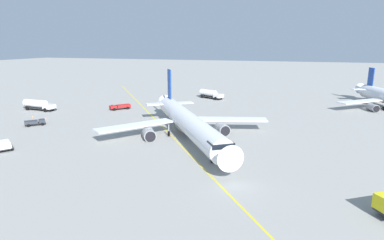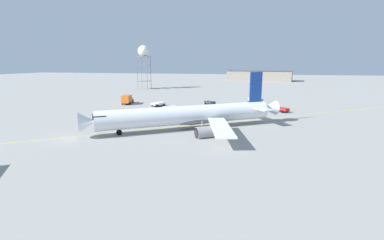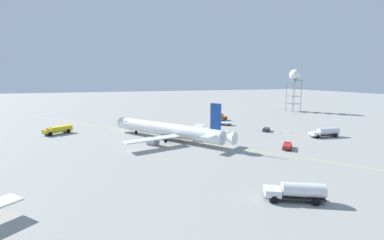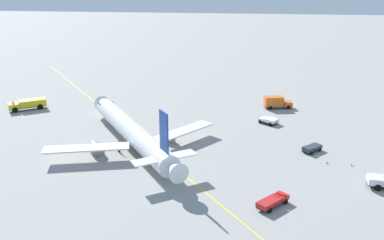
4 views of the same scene
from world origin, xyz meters
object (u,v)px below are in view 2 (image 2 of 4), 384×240
object	(u,v)px
airliner_main	(190,116)
radar_tower	(143,53)
baggage_truck_truck	(210,103)
catering_truck_truck	(127,99)
safety_cone_near	(226,104)
safety_cone_mid	(229,102)
pushback_tug_truck	(159,104)
fuel_tanker_truck	(253,97)
ops_pickup_truck	(279,109)

from	to	relation	value
airliner_main	radar_tower	size ratio (longest dim) A/B	1.66
baggage_truck_truck	catering_truck_truck	bearing A→B (deg)	-125.86
safety_cone_near	safety_cone_mid	size ratio (longest dim) A/B	1.00
safety_cone_mid	pushback_tug_truck	bearing A→B (deg)	32.97
catering_truck_truck	baggage_truck_truck	size ratio (longest dim) A/B	1.71
safety_cone_near	baggage_truck_truck	bearing A→B (deg)	20.13
catering_truck_truck	baggage_truck_truck	bearing A→B (deg)	-91.22
fuel_tanker_truck	safety_cone_near	xyz separation A→B (m)	(8.73, 10.23, -1.31)
pushback_tug_truck	baggage_truck_truck	distance (m)	17.53
baggage_truck_truck	safety_cone_near	bearing A→B (deg)	63.36
ops_pickup_truck	safety_cone_mid	world-z (taller)	ops_pickup_truck
pushback_tug_truck	airliner_main	bearing A→B (deg)	67.97
baggage_truck_truck	radar_tower	xyz separation A→B (m)	(45.05, -48.28, 18.44)
fuel_tanker_truck	catering_truck_truck	world-z (taller)	catering_truck_truck
pushback_tug_truck	catering_truck_truck	distance (m)	12.67
pushback_tug_truck	ops_pickup_truck	bearing A→B (deg)	123.99
airliner_main	safety_cone_near	xyz separation A→B (m)	(-3.45, -37.47, -2.65)
catering_truck_truck	ops_pickup_truck	bearing A→B (deg)	-105.81
baggage_truck_truck	safety_cone_mid	xyz separation A→B (m)	(-5.88, -6.29, -0.44)
safety_cone_mid	catering_truck_truck	bearing A→B (deg)	18.99
airliner_main	fuel_tanker_truck	bearing A→B (deg)	-138.54
airliner_main	pushback_tug_truck	xyz separation A→B (m)	(17.72, -27.74, -2.12)
airliner_main	radar_tower	xyz separation A→B (m)	(47.04, -83.75, 16.24)
pushback_tug_truck	safety_cone_near	xyz separation A→B (m)	(-21.17, -9.73, -0.53)
airliner_main	safety_cone_near	distance (m)	37.72
ops_pickup_truck	safety_cone_near	world-z (taller)	ops_pickup_truck
fuel_tanker_truck	safety_cone_near	distance (m)	13.51
safety_cone_near	catering_truck_truck	bearing A→B (deg)	12.46
airliner_main	safety_cone_near	bearing A→B (deg)	-129.47
safety_cone_mid	baggage_truck_truck	bearing A→B (deg)	46.91
baggage_truck_truck	pushback_tug_truck	bearing A→B (deg)	-110.60
catering_truck_truck	baggage_truck_truck	world-z (taller)	catering_truck_truck
fuel_tanker_truck	catering_truck_truck	size ratio (longest dim) A/B	1.33
airliner_main	baggage_truck_truck	xyz separation A→B (m)	(1.99, -35.47, -2.20)
fuel_tanker_truck	safety_cone_near	size ratio (longest dim) A/B	18.04
radar_tower	safety_cone_mid	bearing A→B (deg)	140.49
pushback_tug_truck	safety_cone_near	distance (m)	23.31
safety_cone_near	safety_cone_mid	distance (m)	4.31
pushback_tug_truck	ops_pickup_truck	xyz separation A→B (m)	(-37.93, 0.93, 0.01)
baggage_truck_truck	radar_tower	world-z (taller)	radar_tower
baggage_truck_truck	ops_pickup_truck	bearing A→B (deg)	21.90
airliner_main	baggage_truck_truck	size ratio (longest dim) A/B	8.84
ops_pickup_truck	catering_truck_truck	distance (m)	50.47
pushback_tug_truck	safety_cone_mid	bearing A→B (deg)	158.37
safety_cone_near	airliner_main	bearing A→B (deg)	84.74
catering_truck_truck	safety_cone_mid	world-z (taller)	catering_truck_truck
airliner_main	safety_cone_mid	distance (m)	42.02
fuel_tanker_truck	safety_cone_mid	size ratio (longest dim) A/B	18.04
fuel_tanker_truck	ops_pickup_truck	bearing A→B (deg)	25.17
catering_truck_truck	baggage_truck_truck	xyz separation A→B (m)	(-28.16, -5.43, -0.94)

